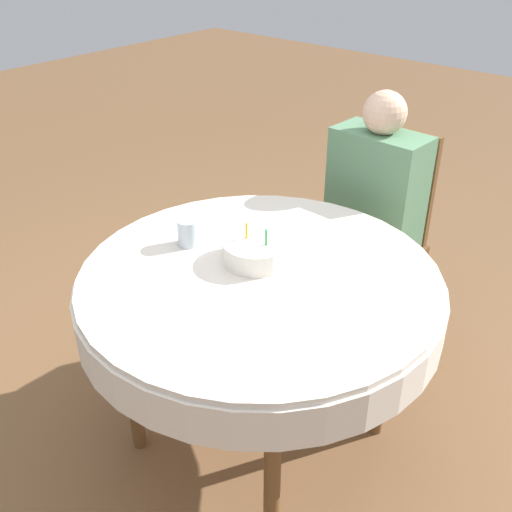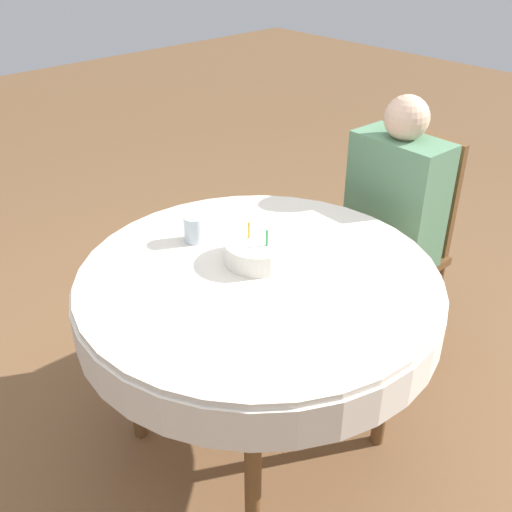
% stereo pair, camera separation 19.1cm
% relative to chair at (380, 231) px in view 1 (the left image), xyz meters
% --- Properties ---
extents(ground_plane, '(12.00, 12.00, 0.00)m').
position_rel_chair_xyz_m(ground_plane, '(0.07, -0.91, -0.50)').
color(ground_plane, brown).
extents(dining_table, '(1.18, 1.18, 0.75)m').
position_rel_chair_xyz_m(dining_table, '(0.07, -0.91, 0.16)').
color(dining_table, silver).
rests_on(dining_table, ground_plane).
extents(chair, '(0.40, 0.40, 0.94)m').
position_rel_chair_xyz_m(chair, '(0.00, 0.00, 0.00)').
color(chair, brown).
rests_on(chair, ground_plane).
extents(person, '(0.39, 0.31, 1.14)m').
position_rel_chair_xyz_m(person, '(-0.00, -0.09, 0.18)').
color(person, '#DBB293').
rests_on(person, ground_plane).
extents(birthday_cake, '(0.23, 0.23, 0.13)m').
position_rel_chair_xyz_m(birthday_cake, '(0.01, -0.86, 0.28)').
color(birthday_cake, white).
rests_on(birthday_cake, dining_table).
extents(drinking_glass, '(0.08, 0.08, 0.09)m').
position_rel_chair_xyz_m(drinking_glass, '(-0.24, -0.93, 0.29)').
color(drinking_glass, silver).
rests_on(drinking_glass, dining_table).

